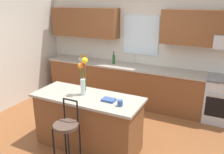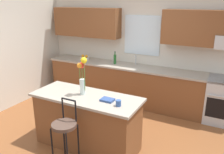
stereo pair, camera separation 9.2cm
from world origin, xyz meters
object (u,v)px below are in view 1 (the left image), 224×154
kitchen_island (88,121)px  bottle_olive_oil (114,59)px  oven_range (221,100)px  mug_ceramic (120,103)px  cookbook (109,100)px  flower_vase (83,75)px  bar_stool_near (66,128)px  fruit_bowl_oranges (83,58)px

kitchen_island → bottle_olive_oil: (-0.48, 1.98, 0.58)m
oven_range → mug_ceramic: mug_ceramic is taller
oven_range → cookbook: cookbook is taller
flower_vase → mug_ceramic: flower_vase is taller
mug_ceramic → flower_vase: bearing=169.5°
kitchen_island → bottle_olive_oil: bottle_olive_oil is taller
oven_range → kitchen_island: bearing=-134.7°
kitchen_island → cookbook: size_ratio=8.99×
bar_stool_near → mug_ceramic: 0.85m
cookbook → oven_range: bearing=52.0°
oven_range → cookbook: size_ratio=4.60×
oven_range → bar_stool_near: bearing=-127.4°
oven_range → kitchen_island: size_ratio=0.51×
bar_stool_near → flower_vase: size_ratio=1.67×
oven_range → mug_ceramic: size_ratio=10.22×
kitchen_island → cookbook: (0.40, -0.01, 0.47)m
bar_stool_near → cookbook: bar_stool_near is taller
bar_stool_near → mug_ceramic: (0.63, 0.48, 0.33)m
oven_range → bar_stool_near: 3.19m
bar_stool_near → fruit_bowl_oranges: size_ratio=4.34×
mug_ceramic → fruit_bowl_oranges: bearing=133.6°
kitchen_island → fruit_bowl_oranges: bearing=124.3°
mug_ceramic → bottle_olive_oil: bearing=118.0°
kitchen_island → flower_vase: bearing=158.3°
kitchen_island → bar_stool_near: 0.60m
flower_vase → fruit_bowl_oranges: 2.35m
bar_stool_near → flower_vase: bearing=97.6°
bar_stool_near → fruit_bowl_oranges: (-1.35, 2.56, 0.33)m
bar_stool_near → mug_ceramic: size_ratio=11.58×
bottle_olive_oil → bar_stool_near: bearing=-79.3°
fruit_bowl_oranges → bar_stool_near: bearing=-62.1°
flower_vase → cookbook: flower_vase is taller
kitchen_island → bar_stool_near: bearing=-90.0°
cookbook → fruit_bowl_oranges: (-1.75, 1.99, 0.03)m
oven_range → cookbook: bearing=-128.0°
fruit_bowl_oranges → flower_vase: bearing=-56.9°
cookbook → mug_ceramic: bearing=-20.9°
oven_range → bar_stool_near: size_ratio=0.88×
oven_range → flower_vase: bearing=-136.3°
oven_range → flower_vase: (-2.02, -1.93, 0.80)m
bottle_olive_oil → kitchen_island: bearing=-76.3°
bottle_olive_oil → cookbook: bearing=-66.2°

